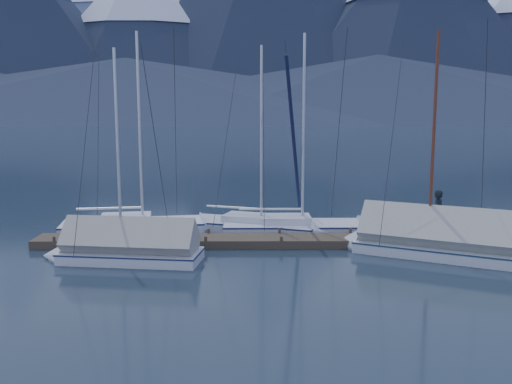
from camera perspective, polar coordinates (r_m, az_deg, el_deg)
ground at (r=20.37m, az=0.03°, el=-6.97°), size 1000.00×1000.00×0.00m
mountain_range at (r=393.70m, az=0.30°, el=16.33°), size 877.00×584.00×150.50m
dock at (r=22.27m, az=-0.00°, el=-5.33°), size 18.00×1.50×0.54m
mooring_posts at (r=22.22m, az=-1.29°, el=-4.72°), size 15.12×1.52×0.35m
sailboat_open_left at (r=25.31m, az=-10.65°, el=-3.64°), size 7.62×3.42×9.76m
sailboat_open_mid at (r=24.62m, az=1.62°, el=-3.86°), size 7.14×4.09×9.10m
sailboat_open_right at (r=24.63m, az=6.06°, el=-3.88°), size 7.29×3.13×9.62m
sailboat_covered_near at (r=21.80m, az=17.30°, el=-5.07°), size 7.35×5.11×9.28m
sailboat_covered_far at (r=20.52m, az=-14.27°, el=-5.94°), size 6.15×2.70×8.38m
person at (r=23.45m, az=18.67°, el=-2.11°), size 0.46×0.70×1.91m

